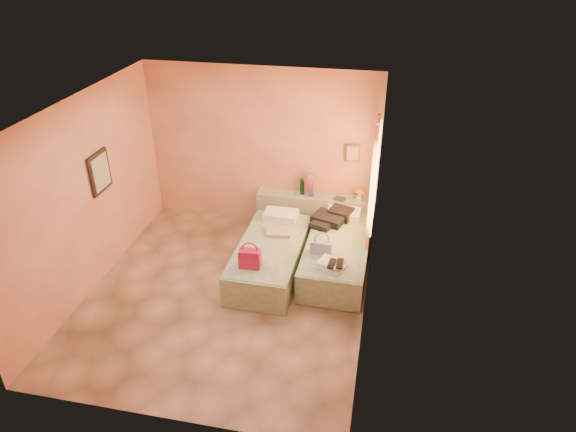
% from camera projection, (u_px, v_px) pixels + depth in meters
% --- Properties ---
extents(ground, '(4.50, 4.50, 0.00)m').
position_uv_depth(ground, '(228.00, 293.00, 7.57)').
color(ground, tan).
rests_on(ground, ground).
extents(room_walls, '(4.02, 4.51, 2.81)m').
position_uv_depth(room_walls, '(246.00, 168.00, 7.13)').
color(room_walls, '#F1AB80').
rests_on(room_walls, ground).
extents(headboard_ledge, '(2.05, 0.30, 0.65)m').
position_uv_depth(headboard_ledge, '(315.00, 212.00, 9.02)').
color(headboard_ledge, '#A7AE8F').
rests_on(headboard_ledge, ground).
extents(bed_left, '(0.93, 2.01, 0.50)m').
position_uv_depth(bed_left, '(270.00, 258.00, 7.93)').
color(bed_left, '#AECBA3').
rests_on(bed_left, ground).
extents(bed_right, '(0.93, 2.01, 0.50)m').
position_uv_depth(bed_right, '(337.00, 255.00, 7.99)').
color(bed_right, '#AECBA3').
rests_on(bed_right, ground).
extents(water_bottle, '(0.09, 0.09, 0.28)m').
position_uv_depth(water_bottle, '(302.00, 187.00, 8.86)').
color(water_bottle, '#14371C').
rests_on(water_bottle, headboard_ledge).
extents(rainbow_box, '(0.10, 0.10, 0.42)m').
position_uv_depth(rainbow_box, '(311.00, 185.00, 8.77)').
color(rainbow_box, '#B51644').
rests_on(rainbow_box, headboard_ledge).
extents(small_dish, '(0.11, 0.11, 0.03)m').
position_uv_depth(small_dish, '(297.00, 193.00, 8.91)').
color(small_dish, '#529671').
rests_on(small_dish, headboard_ledge).
extents(green_book, '(0.22, 0.18, 0.03)m').
position_uv_depth(green_book, '(340.00, 199.00, 8.74)').
color(green_book, '#244430').
rests_on(green_book, headboard_ledge).
extents(flower_vase, '(0.21, 0.21, 0.25)m').
position_uv_depth(flower_vase, '(359.00, 194.00, 8.65)').
color(flower_vase, silver).
rests_on(flower_vase, headboard_ledge).
extents(magenta_handbag, '(0.32, 0.20, 0.29)m').
position_uv_depth(magenta_handbag, '(250.00, 258.00, 7.23)').
color(magenta_handbag, '#B51644').
rests_on(magenta_handbag, bed_left).
extents(khaki_garment, '(0.40, 0.34, 0.06)m').
position_uv_depth(khaki_garment, '(279.00, 232.00, 8.05)').
color(khaki_garment, tan).
rests_on(khaki_garment, bed_left).
extents(clothes_pile, '(0.70, 0.70, 0.16)m').
position_uv_depth(clothes_pile, '(331.00, 218.00, 8.34)').
color(clothes_pile, black).
rests_on(clothes_pile, bed_right).
extents(blue_handbag, '(0.32, 0.15, 0.20)m').
position_uv_depth(blue_handbag, '(322.00, 247.00, 7.54)').
color(blue_handbag, '#3D5893').
rests_on(blue_handbag, bed_right).
extents(towel_stack, '(0.44, 0.41, 0.10)m').
position_uv_depth(towel_stack, '(332.00, 265.00, 7.24)').
color(towel_stack, white).
rests_on(towel_stack, bed_right).
extents(sandal_pair, '(0.20, 0.26, 0.03)m').
position_uv_depth(sandal_pair, '(336.00, 264.00, 7.15)').
color(sandal_pair, black).
rests_on(sandal_pair, towel_stack).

